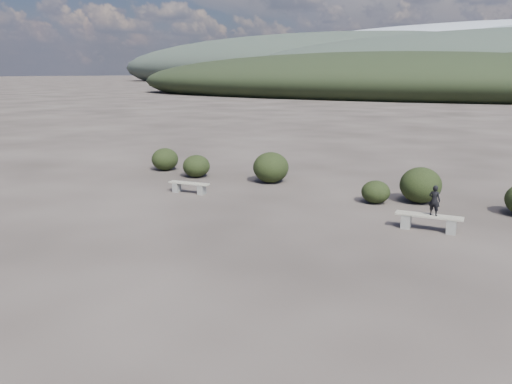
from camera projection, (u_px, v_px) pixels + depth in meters
The scene contains 9 objects.
ground at pixel (186, 262), 12.65m from camera, with size 1200.00×1200.00×0.00m, color #292320.
bench_left at pixel (189, 187), 19.81m from camera, with size 1.73×0.57×0.42m.
bench_right at pixel (429, 221), 15.09m from camera, with size 2.00×0.60×0.49m.
seated_person at pixel (434, 200), 14.89m from camera, with size 0.34×0.22×0.93m, color black.
shrub_a at pixel (196, 166), 22.82m from camera, with size 1.24×1.24×1.02m, color black.
shrub_b at pixel (271, 167), 21.65m from camera, with size 1.55×1.55×1.33m, color black.
shrub_c at pixel (376, 192), 18.27m from camera, with size 1.04×1.04×0.83m, color black.
shrub_d at pixel (421, 185), 18.29m from camera, with size 1.50×1.50×1.31m, color black.
shrub_f at pixel (165, 159), 24.40m from camera, with size 1.29×1.29×1.09m, color black.
Camera 1 is at (7.50, -9.40, 4.68)m, focal length 35.00 mm.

